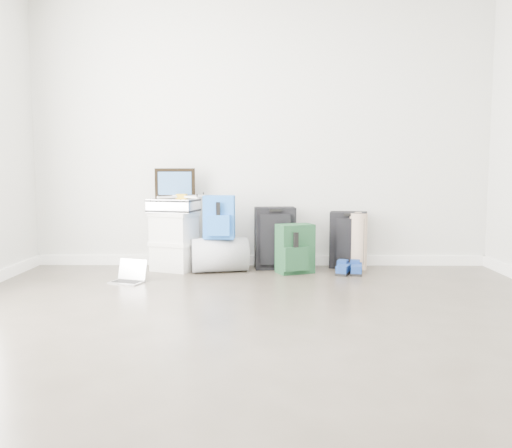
{
  "coord_description": "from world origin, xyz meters",
  "views": [
    {
      "loc": [
        0.01,
        -2.89,
        0.98
      ],
      "look_at": [
        -0.04,
        1.9,
        0.48
      ],
      "focal_mm": 38.0,
      "sensor_mm": 36.0,
      "label": 1
    }
  ],
  "objects_px": {
    "carry_on": "(348,240)",
    "laptop": "(129,277)",
    "briefcase": "(174,205)",
    "duffel_bag": "(220,255)",
    "large_suitcase": "(275,238)",
    "boxes_stack": "(174,241)"
  },
  "relations": [
    {
      "from": "duffel_bag",
      "to": "large_suitcase",
      "type": "distance_m",
      "value": 0.57
    },
    {
      "from": "boxes_stack",
      "to": "laptop",
      "type": "bearing_deg",
      "value": -96.19
    },
    {
      "from": "duffel_bag",
      "to": "carry_on",
      "type": "relative_size",
      "value": 0.94
    },
    {
      "from": "boxes_stack",
      "to": "carry_on",
      "type": "bearing_deg",
      "value": 27.92
    },
    {
      "from": "boxes_stack",
      "to": "carry_on",
      "type": "xyz_separation_m",
      "value": [
        1.68,
        0.15,
        -0.01
      ]
    },
    {
      "from": "briefcase",
      "to": "carry_on",
      "type": "height_order",
      "value": "briefcase"
    },
    {
      "from": "briefcase",
      "to": "carry_on",
      "type": "xyz_separation_m",
      "value": [
        1.68,
        0.15,
        -0.35
      ]
    },
    {
      "from": "boxes_stack",
      "to": "duffel_bag",
      "type": "height_order",
      "value": "boxes_stack"
    },
    {
      "from": "boxes_stack",
      "to": "large_suitcase",
      "type": "xyz_separation_m",
      "value": [
        0.96,
        0.1,
        0.02
      ]
    },
    {
      "from": "boxes_stack",
      "to": "carry_on",
      "type": "height_order",
      "value": "boxes_stack"
    },
    {
      "from": "briefcase",
      "to": "large_suitcase",
      "type": "bearing_deg",
      "value": 20.29
    },
    {
      "from": "boxes_stack",
      "to": "duffel_bag",
      "type": "xyz_separation_m",
      "value": [
        0.44,
        -0.07,
        -0.12
      ]
    },
    {
      "from": "duffel_bag",
      "to": "laptop",
      "type": "relative_size",
      "value": 1.64
    },
    {
      "from": "boxes_stack",
      "to": "large_suitcase",
      "type": "distance_m",
      "value": 0.97
    },
    {
      "from": "duffel_bag",
      "to": "carry_on",
      "type": "height_order",
      "value": "carry_on"
    },
    {
      "from": "large_suitcase",
      "to": "carry_on",
      "type": "xyz_separation_m",
      "value": [
        0.72,
        0.05,
        -0.02
      ]
    },
    {
      "from": "carry_on",
      "to": "laptop",
      "type": "relative_size",
      "value": 1.73
    },
    {
      "from": "boxes_stack",
      "to": "carry_on",
      "type": "distance_m",
      "value": 1.69
    },
    {
      "from": "duffel_bag",
      "to": "large_suitcase",
      "type": "xyz_separation_m",
      "value": [
        0.52,
        0.17,
        0.14
      ]
    },
    {
      "from": "large_suitcase",
      "to": "laptop",
      "type": "distance_m",
      "value": 1.44
    },
    {
      "from": "carry_on",
      "to": "laptop",
      "type": "xyz_separation_m",
      "value": [
        -1.98,
        -0.7,
        -0.23
      ]
    },
    {
      "from": "large_suitcase",
      "to": "carry_on",
      "type": "distance_m",
      "value": 0.72
    }
  ]
}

